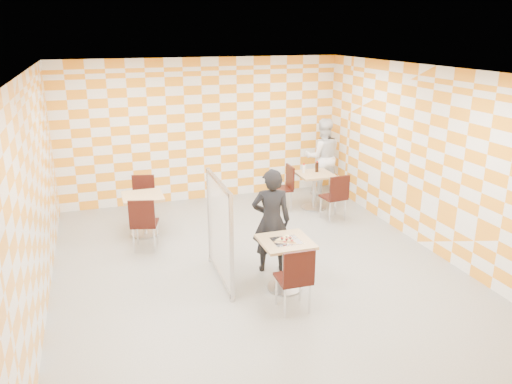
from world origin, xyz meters
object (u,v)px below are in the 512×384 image
Objects in this scene: empty_table at (143,208)px; sport_bottle at (304,169)px; chair_empty_far at (143,196)px; chair_main_front at (296,275)px; man_dark at (271,221)px; second_table at (314,185)px; chair_second_side at (285,184)px; main_table at (285,256)px; man_white at (323,157)px; chair_empty_near at (143,220)px; chair_second_front at (336,194)px; soda_bottle at (317,167)px; partition at (220,230)px.

sport_bottle is (3.28, 0.44, 0.33)m from empty_table.
chair_main_front is at bearing -68.47° from chair_empty_far.
sport_bottle is (1.59, 2.46, 0.03)m from man_dark.
sport_bottle reaches higher than second_table.
chair_empty_far is (-2.81, 0.13, 0.00)m from chair_second_side.
main_table is 3.59m from chair_empty_far.
chair_second_side is 1.39m from man_white.
chair_empty_near is at bearing -95.82° from chair_empty_far.
man_white is at bearing 55.86° from second_table.
chair_second_front is 0.57× the size of man_dark.
man_white reaches higher than chair_second_side.
chair_second_front is at bearing 4.03° from chair_empty_near.
second_table is at bearing 97.64° from chair_second_front.
chair_second_side is at bearing 43.83° from man_white.
chair_second_side is 2.82m from chair_empty_far.
soda_bottle is at bearing 17.12° from chair_empty_near.
chair_main_front is at bearing 73.41° from man_white.
chair_empty_far is 0.54× the size of man_white.
chair_second_front is 2.46m from man_dark.
man_dark reaches higher than sport_bottle.
second_table is 0.81× the size of chair_second_side.
partition is (-2.60, -2.41, 0.28)m from second_table.
main_table is 3.60m from soda_bottle.
partition is 0.82m from man_dark.
main_table is 1.00× the size of second_table.
empty_table is 3.33m from sport_bottle.
chair_second_side is 2.74m from man_dark.
partition is at bearing -72.94° from chair_empty_far.
second_table is 0.81× the size of chair_second_front.
sport_bottle is at bearing 0.14° from chair_second_side.
chair_second_side is 0.60× the size of partition.
second_table is (1.79, 2.96, 0.00)m from main_table.
partition is at bearing -67.24° from empty_table.
partition is (-0.81, 0.54, 0.28)m from main_table.
second_table is at bearing 42.89° from partition.
man_dark is at bearing 65.94° from man_white.
empty_table is 0.58m from chair_empty_far.
sport_bottle is (2.40, 2.53, 0.05)m from partition.
empty_table is (-3.47, -0.33, 0.00)m from second_table.
sport_bottle is (-0.75, -0.71, -0.02)m from man_white.
main_table is 3.48m from sport_bottle.
man_white is (2.46, 4.42, 0.31)m from chair_main_front.
man_white is 0.87m from soda_bottle.
chair_second_front is at bearing 31.30° from partition.
empty_table is 0.44× the size of man_white.
empty_table is 0.48× the size of partition.
chair_empty_near is at bearing 132.26° from main_table.
chair_empty_near reaches higher than second_table.
main_table is at bearing 103.83° from man_dark.
main_table is 1.00× the size of empty_table.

